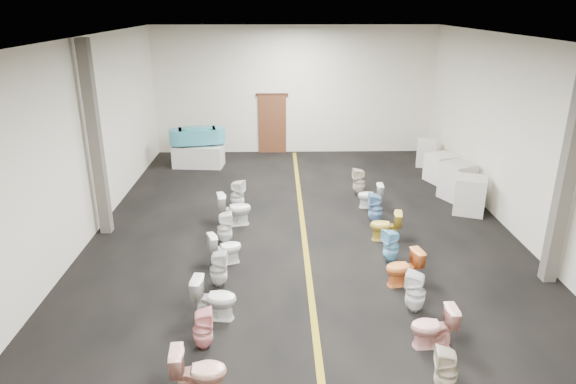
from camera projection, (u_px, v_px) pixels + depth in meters
name	position (u px, v px, depth m)	size (l,w,h in m)	color
floor	(305.00, 248.00, 11.57)	(16.00, 16.00, 0.00)	black
ceiling	(308.00, 41.00, 10.01)	(16.00, 16.00, 0.00)	black
wall_back	(294.00, 91.00, 18.29)	(10.00, 10.00, 0.00)	beige
wall_left	(68.00, 153.00, 10.69)	(16.00, 16.00, 0.00)	beige
wall_right	(542.00, 150.00, 10.89)	(16.00, 16.00, 0.00)	beige
aisle_stripe	(305.00, 248.00, 11.57)	(0.12, 15.60, 0.01)	olive
back_door	(272.00, 124.00, 18.64)	(1.00, 0.10, 2.10)	#562D19
door_frame	(272.00, 95.00, 18.28)	(1.15, 0.08, 0.10)	#331C11
column_left	(95.00, 141.00, 11.64)	(0.25, 0.25, 4.50)	#59544C
column_right	(568.00, 172.00, 9.48)	(0.25, 0.25, 4.50)	#59544C
display_table	(199.00, 156.00, 17.24)	(1.64, 0.82, 0.73)	silver
bathtub	(197.00, 135.00, 17.00)	(1.84, 0.89, 0.55)	teal
appliance_crate_a	(470.00, 195.00, 13.37)	(0.75, 0.75, 0.97)	silver
appliance_crate_b	(457.00, 181.00, 14.32)	(0.75, 0.75, 1.03)	beige
appliance_crate_c	(441.00, 168.00, 15.76)	(0.75, 0.75, 0.85)	silver
appliance_crate_d	(426.00, 153.00, 17.28)	(0.62, 0.62, 0.88)	silver
toilet_left_2	(199.00, 372.00, 7.11)	(0.44, 0.76, 0.78)	#D99D89
toilet_left_3	(203.00, 329.00, 8.10)	(0.32, 0.32, 0.70)	pink
toilet_left_4	(215.00, 298.00, 8.88)	(0.43, 0.76, 0.78)	silver
toilet_left_5	(219.00, 269.00, 9.89)	(0.34, 0.35, 0.75)	silver
toilet_left_6	(225.00, 248.00, 10.78)	(0.39, 0.69, 0.71)	white
toilet_left_7	(225.00, 228.00, 11.68)	(0.34, 0.35, 0.76)	white
toilet_left_8	(234.00, 209.00, 12.65)	(0.47, 0.82, 0.84)	white
toilet_left_9	(237.00, 195.00, 13.60)	(0.37, 0.37, 0.81)	white
toilet_right_2	(446.00, 371.00, 7.18)	(0.32, 0.33, 0.71)	beige
toilet_right_3	(433.00, 327.00, 8.13)	(0.40, 0.71, 0.72)	#F7B0A7
toilet_right_4	(416.00, 292.00, 9.06)	(0.35, 0.36, 0.79)	white
toilet_right_5	(404.00, 268.00, 9.95)	(0.41, 0.71, 0.73)	orange
toilet_right_6	(391.00, 246.00, 10.83)	(0.33, 0.34, 0.74)	#83CEF4
toilet_right_7	(386.00, 226.00, 11.83)	(0.40, 0.71, 0.72)	gold
toilet_right_8	(375.00, 208.00, 12.77)	(0.35, 0.36, 0.78)	#72A0D2
toilet_right_9	(370.00, 196.00, 13.75)	(0.38, 0.66, 0.67)	white
toilet_right_10	(359.00, 182.00, 14.66)	(0.35, 0.36, 0.78)	beige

